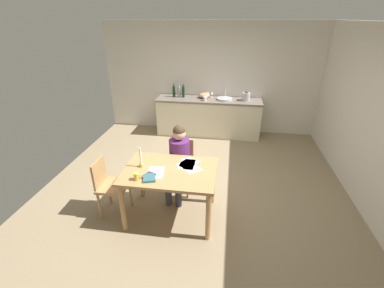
# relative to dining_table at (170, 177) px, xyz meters

# --- Properties ---
(ground_plane) EXTENTS (5.20, 5.20, 0.04)m
(ground_plane) POSITION_rel_dining_table_xyz_m (0.25, 0.83, -0.68)
(ground_plane) COLOR #937F60
(wall_back) EXTENTS (5.20, 0.12, 2.60)m
(wall_back) POSITION_rel_dining_table_xyz_m (0.25, 3.43, 0.64)
(wall_back) COLOR silver
(wall_back) RESTS_ON ground
(wall_right) EXTENTS (0.12, 5.20, 2.60)m
(wall_right) POSITION_rel_dining_table_xyz_m (2.85, 0.83, 0.64)
(wall_right) COLOR silver
(wall_right) RESTS_ON ground
(kitchen_counter) EXTENTS (2.50, 0.64, 0.90)m
(kitchen_counter) POSITION_rel_dining_table_xyz_m (0.25, 3.07, -0.21)
(kitchen_counter) COLOR beige
(kitchen_counter) RESTS_ON ground
(dining_table) EXTENTS (1.26, 0.89, 0.78)m
(dining_table) POSITION_rel_dining_table_xyz_m (0.00, 0.00, 0.00)
(dining_table) COLOR tan
(dining_table) RESTS_ON ground
(chair_at_table) EXTENTS (0.43, 0.43, 0.88)m
(chair_at_table) POSITION_rel_dining_table_xyz_m (0.02, 0.68, -0.17)
(chair_at_table) COLOR tan
(chair_at_table) RESTS_ON ground
(person_seated) EXTENTS (0.35, 0.61, 1.19)m
(person_seated) POSITION_rel_dining_table_xyz_m (0.01, 0.54, 0.01)
(person_seated) COLOR #592666
(person_seated) RESTS_ON ground
(chair_side_empty) EXTENTS (0.41, 0.41, 0.87)m
(chair_side_empty) POSITION_rel_dining_table_xyz_m (-0.89, -0.05, -0.18)
(chair_side_empty) COLOR tan
(chair_side_empty) RESTS_ON ground
(coffee_mug) EXTENTS (0.11, 0.07, 0.10)m
(coffee_mug) POSITION_rel_dining_table_xyz_m (-0.36, -0.29, 0.17)
(coffee_mug) COLOR #F2CC4C
(coffee_mug) RESTS_ON dining_table
(candlestick) EXTENTS (0.06, 0.06, 0.29)m
(candlestick) POSITION_rel_dining_table_xyz_m (-0.41, 0.03, 0.20)
(candlestick) COLOR gold
(candlestick) RESTS_ON dining_table
(book_magazine) EXTENTS (0.20, 0.22, 0.03)m
(book_magazine) POSITION_rel_dining_table_xyz_m (-0.21, -0.25, 0.13)
(book_magazine) COLOR #30626C
(book_magazine) RESTS_ON dining_table
(book_cookery) EXTENTS (0.18, 0.20, 0.03)m
(book_cookery) POSITION_rel_dining_table_xyz_m (-0.23, -0.20, 0.13)
(book_cookery) COLOR #4A295C
(book_cookery) RESTS_ON dining_table
(paper_letter) EXTENTS (0.25, 0.32, 0.00)m
(paper_letter) POSITION_rel_dining_table_xyz_m (-0.17, -0.09, 0.12)
(paper_letter) COLOR white
(paper_letter) RESTS_ON dining_table
(paper_bill) EXTENTS (0.33, 0.36, 0.00)m
(paper_bill) POSITION_rel_dining_table_xyz_m (0.22, 0.22, 0.12)
(paper_bill) COLOR white
(paper_bill) RESTS_ON dining_table
(paper_envelope) EXTENTS (0.35, 0.36, 0.00)m
(paper_envelope) POSITION_rel_dining_table_xyz_m (0.27, 0.11, 0.12)
(paper_envelope) COLOR white
(paper_envelope) RESTS_ON dining_table
(paper_receipt) EXTENTS (0.22, 0.30, 0.00)m
(paper_receipt) POSITION_rel_dining_table_xyz_m (0.21, 0.19, 0.12)
(paper_receipt) COLOR white
(paper_receipt) RESTS_ON dining_table
(sink_unit) EXTENTS (0.36, 0.36, 0.24)m
(sink_unit) POSITION_rel_dining_table_xyz_m (0.62, 3.07, 0.26)
(sink_unit) COLOR #B2B7BC
(sink_unit) RESTS_ON kitchen_counter
(bottle_oil) EXTENTS (0.06, 0.06, 0.31)m
(bottle_oil) POSITION_rel_dining_table_xyz_m (-0.61, 3.13, 0.37)
(bottle_oil) COLOR black
(bottle_oil) RESTS_ON kitchen_counter
(bottle_vinegar) EXTENTS (0.08, 0.08, 0.29)m
(bottle_vinegar) POSITION_rel_dining_table_xyz_m (-0.48, 3.13, 0.36)
(bottle_vinegar) COLOR #8C999E
(bottle_vinegar) RESTS_ON kitchen_counter
(bottle_wine_red) EXTENTS (0.07, 0.07, 0.31)m
(bottle_wine_red) POSITION_rel_dining_table_xyz_m (-0.38, 3.13, 0.37)
(bottle_wine_red) COLOR black
(bottle_wine_red) RESTS_ON kitchen_counter
(mixing_bowl) EXTENTS (0.27, 0.27, 0.12)m
(mixing_bowl) POSITION_rel_dining_table_xyz_m (0.13, 3.14, 0.30)
(mixing_bowl) COLOR tan
(mixing_bowl) RESTS_ON kitchen_counter
(stovetop_kettle) EXTENTS (0.18, 0.18, 0.22)m
(stovetop_kettle) POSITION_rel_dining_table_xyz_m (1.11, 3.07, 0.33)
(stovetop_kettle) COLOR #B7BABF
(stovetop_kettle) RESTS_ON kitchen_counter
(wine_glass_near_sink) EXTENTS (0.07, 0.07, 0.15)m
(wine_glass_near_sink) POSITION_rel_dining_table_xyz_m (0.30, 3.22, 0.34)
(wine_glass_near_sink) COLOR silver
(wine_glass_near_sink) RESTS_ON kitchen_counter
(wine_glass_by_kettle) EXTENTS (0.07, 0.07, 0.15)m
(wine_glass_by_kettle) POSITION_rel_dining_table_xyz_m (0.20, 3.22, 0.34)
(wine_glass_by_kettle) COLOR silver
(wine_glass_by_kettle) RESTS_ON kitchen_counter
(teacup_on_counter) EXTENTS (0.11, 0.08, 0.09)m
(teacup_on_counter) POSITION_rel_dining_table_xyz_m (0.18, 2.92, 0.28)
(teacup_on_counter) COLOR white
(teacup_on_counter) RESTS_ON kitchen_counter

